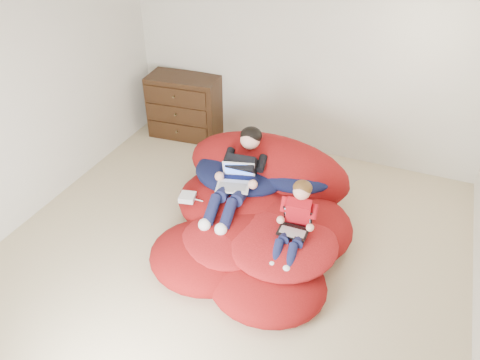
# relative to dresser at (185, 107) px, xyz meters

# --- Properties ---
(room_shell) EXTENTS (5.10, 5.10, 2.77)m
(room_shell) POSITION_rel_dresser_xyz_m (1.72, -2.22, -0.26)
(room_shell) COLOR tan
(room_shell) RESTS_ON ground
(dresser) EXTENTS (1.11, 0.64, 0.96)m
(dresser) POSITION_rel_dresser_xyz_m (0.00, 0.00, 0.00)
(dresser) COLOR black
(dresser) RESTS_ON ground
(beanbag_pile) EXTENTS (2.26, 2.53, 0.93)m
(beanbag_pile) POSITION_rel_dresser_xyz_m (1.85, -1.70, -0.20)
(beanbag_pile) COLOR maroon
(beanbag_pile) RESTS_ON ground
(cream_pillow) EXTENTS (0.47, 0.30, 0.30)m
(cream_pillow) POSITION_rel_dresser_xyz_m (1.33, -0.92, 0.14)
(cream_pillow) COLOR white
(cream_pillow) RESTS_ON beanbag_pile
(older_boy) EXTENTS (0.38, 1.28, 0.71)m
(older_boy) POSITION_rel_dresser_xyz_m (1.57, -1.59, 0.19)
(older_boy) COLOR black
(older_boy) RESTS_ON beanbag_pile
(younger_boy) EXTENTS (0.30, 0.81, 0.64)m
(younger_boy) POSITION_rel_dresser_xyz_m (2.40, -2.09, 0.13)
(younger_boy) COLOR red
(younger_boy) RESTS_ON beanbag_pile
(laptop_white) EXTENTS (0.42, 0.45, 0.25)m
(laptop_white) POSITION_rel_dresser_xyz_m (1.57, -1.70, 0.16)
(laptop_white) COLOR silver
(laptop_white) RESTS_ON older_boy
(laptop_black) EXTENTS (0.30, 0.29, 0.21)m
(laptop_black) POSITION_rel_dresser_xyz_m (2.40, -2.09, 0.07)
(laptop_black) COLOR black
(laptop_black) RESTS_ON younger_boy
(power_adapter) EXTENTS (0.21, 0.21, 0.07)m
(power_adapter) POSITION_rel_dresser_xyz_m (1.08, -1.96, -0.06)
(power_adapter) COLOR silver
(power_adapter) RESTS_ON beanbag_pile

